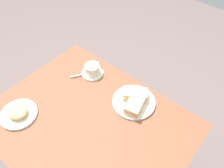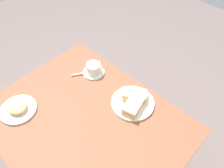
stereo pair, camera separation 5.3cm
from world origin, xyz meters
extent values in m
cube|color=brown|center=(0.00, 0.00, 0.72)|extent=(1.06, 0.84, 0.03)
cylinder|color=brown|center=(-0.46, -0.35, 0.35)|extent=(0.06, 0.06, 0.70)
cylinder|color=brown|center=(-0.46, 0.35, 0.35)|extent=(0.06, 0.06, 0.70)
cylinder|color=brown|center=(0.46, 0.35, 0.35)|extent=(0.06, 0.06, 0.70)
cylinder|color=beige|center=(0.12, 0.26, 0.74)|extent=(0.25, 0.25, 0.01)
cube|color=#D7B584|center=(0.10, 0.29, 0.76)|extent=(0.16, 0.14, 0.02)
cube|color=#D4C16B|center=(0.10, 0.29, 0.77)|extent=(0.14, 0.13, 0.01)
cube|color=#D5B485|center=(0.10, 0.29, 0.79)|extent=(0.16, 0.14, 0.02)
cube|color=#E4B682|center=(0.15, 0.23, 0.76)|extent=(0.11, 0.14, 0.02)
cube|color=#B56041|center=(0.15, 0.23, 0.77)|extent=(0.10, 0.13, 0.01)
cube|color=#E8BA7E|center=(0.15, 0.23, 0.79)|extent=(0.11, 0.14, 0.02)
cylinder|color=silver|center=(-0.23, 0.28, 0.74)|extent=(0.14, 0.14, 0.01)
cylinder|color=beige|center=(-0.23, 0.28, 0.78)|extent=(0.09, 0.09, 0.06)
cylinder|color=#A17841|center=(-0.23, 0.28, 0.80)|extent=(0.08, 0.08, 0.01)
torus|color=beige|center=(-0.23, 0.33, 0.78)|extent=(0.01, 0.04, 0.04)
cube|color=silver|center=(-0.29, 0.19, 0.75)|extent=(0.05, 0.07, 0.00)
ellipsoid|color=silver|center=(-0.26, 0.23, 0.75)|extent=(0.03, 0.03, 0.01)
cylinder|color=silver|center=(-0.32, -0.22, 0.74)|extent=(0.20, 0.20, 0.01)
ellipsoid|color=tan|center=(-0.32, -0.22, 0.77)|extent=(0.12, 0.10, 0.04)
camera|label=1|loc=(0.51, -0.40, 1.77)|focal=35.44mm
camera|label=2|loc=(0.55, -0.36, 1.77)|focal=35.44mm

